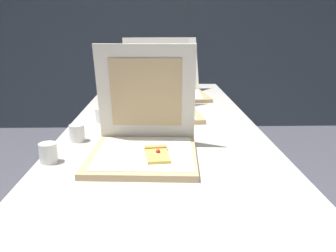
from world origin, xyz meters
name	(u,v)px	position (x,y,z in m)	size (l,w,h in m)	color
wall_back	(160,14)	(0.00, 3.17, 1.30)	(10.00, 0.10, 2.60)	#4C5660
table	(163,136)	(0.00, 0.67, 0.68)	(0.88, 2.44, 0.72)	beige
pizza_box_front	(144,141)	(-0.07, 0.32, 0.78)	(0.39, 0.40, 0.39)	tan
pizza_box_middle	(161,104)	(-0.01, 0.93, 0.78)	(0.42, 0.49, 0.39)	tan
pizza_box_back	(176,88)	(0.10, 1.40, 0.78)	(0.43, 0.55, 0.37)	tan
cup_white_near_left	(48,153)	(-0.39, 0.26, 0.76)	(0.06, 0.06, 0.07)	white
cup_white_mid	(102,116)	(-0.29, 0.76, 0.76)	(0.06, 0.06, 0.07)	white
cup_white_near_center	(77,133)	(-0.35, 0.48, 0.76)	(0.06, 0.06, 0.07)	white
cup_white_far	(121,101)	(-0.23, 1.09, 0.76)	(0.06, 0.06, 0.07)	white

